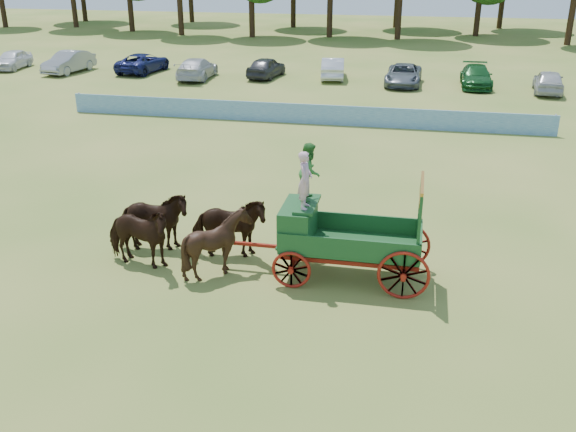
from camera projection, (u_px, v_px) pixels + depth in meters
The scene contains 8 objects.
ground at pixel (217, 284), 17.82m from camera, with size 160.00×160.00×0.00m, color #9B8D46.
horse_lead_left at pixel (138, 236), 18.45m from camera, with size 1.03×2.26×1.91m, color black.
horse_lead_right at pixel (153, 222), 19.45m from camera, with size 1.03×2.26×1.91m, color black.
horse_wheel_left at pixel (217, 243), 18.01m from camera, with size 1.55×1.74×1.92m, color black.
horse_wheel_right at pixel (229, 228), 19.00m from camera, with size 1.03×2.26×1.91m, color black.
farm_dray at pixel (325, 220), 17.71m from camera, with size 6.00×2.00×3.76m.
sponsor_banner at pixel (300, 114), 34.08m from camera, with size 26.00×0.08×1.05m, color #1D61A0.
parked_cars at pixel (342, 71), 44.72m from camera, with size 52.28×6.93×1.57m.
Camera 1 is at (5.11, -15.01, 8.58)m, focal length 40.00 mm.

